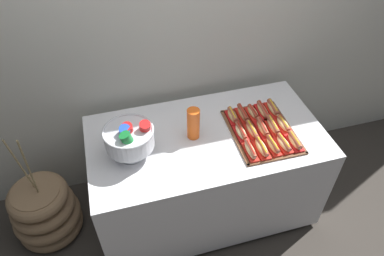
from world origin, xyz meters
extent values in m
plane|color=#38332D|center=(0.00, 0.00, 0.00)|extent=(10.00, 10.00, 0.00)
cube|color=beige|center=(0.00, 0.55, 1.30)|extent=(6.00, 0.10, 2.60)
cube|color=silver|center=(0.00, 0.00, 0.42)|extent=(1.56, 0.83, 0.75)
cylinder|color=black|center=(0.67, -0.30, 0.02)|extent=(0.05, 0.05, 0.04)
cylinder|color=black|center=(-0.67, 0.30, 0.02)|extent=(0.05, 0.05, 0.04)
cylinder|color=black|center=(0.67, 0.30, 0.02)|extent=(0.05, 0.05, 0.04)
cylinder|color=#896B4C|center=(-1.18, 0.12, 0.23)|extent=(0.33, 0.33, 0.47)
torus|color=#896B4C|center=(-1.18, 0.12, 0.06)|extent=(0.47, 0.47, 0.11)
torus|color=#896B4C|center=(-1.18, 0.12, 0.18)|extent=(0.48, 0.48, 0.11)
torus|color=#896B4C|center=(-1.18, 0.12, 0.29)|extent=(0.45, 0.45, 0.11)
torus|color=#896B4C|center=(-1.18, 0.12, 0.41)|extent=(0.42, 0.42, 0.11)
cylinder|color=#937F56|center=(-1.14, 0.08, 0.74)|extent=(0.05, 0.06, 0.54)
cylinder|color=#937F56|center=(-1.21, 0.17, 0.69)|extent=(0.07, 0.04, 0.45)
cube|color=brown|center=(0.36, -0.07, 0.80)|extent=(0.41, 0.53, 0.01)
cube|color=brown|center=(0.36, -0.32, 0.81)|extent=(0.41, 0.02, 0.01)
cube|color=brown|center=(0.37, 0.19, 0.81)|extent=(0.41, 0.02, 0.01)
cube|color=brown|center=(0.17, -0.06, 0.81)|extent=(0.03, 0.53, 0.01)
cube|color=brown|center=(0.56, -0.07, 0.81)|extent=(0.03, 0.53, 0.01)
cube|color=red|center=(0.21, -0.23, 0.81)|extent=(0.06, 0.17, 0.02)
ellipsoid|color=#E0BC7F|center=(0.21, -0.23, 0.83)|extent=(0.05, 0.16, 0.04)
cylinder|color=#9E4C38|center=(0.21, -0.23, 0.85)|extent=(0.03, 0.15, 0.03)
cylinder|color=red|center=(0.21, -0.23, 0.86)|extent=(0.01, 0.13, 0.01)
cube|color=red|center=(0.28, -0.23, 0.81)|extent=(0.07, 0.18, 0.02)
ellipsoid|color=#E0BC7F|center=(0.28, -0.23, 0.83)|extent=(0.06, 0.16, 0.04)
cylinder|color=brown|center=(0.28, -0.23, 0.85)|extent=(0.03, 0.17, 0.03)
cylinder|color=yellow|center=(0.28, -0.23, 0.86)|extent=(0.01, 0.14, 0.01)
cube|color=red|center=(0.36, -0.23, 0.81)|extent=(0.06, 0.16, 0.02)
ellipsoid|color=#E0BC7F|center=(0.36, -0.23, 0.84)|extent=(0.05, 0.15, 0.04)
cylinder|color=brown|center=(0.36, -0.23, 0.85)|extent=(0.03, 0.15, 0.03)
cylinder|color=yellow|center=(0.36, -0.23, 0.86)|extent=(0.01, 0.13, 0.01)
cube|color=red|center=(0.43, -0.23, 0.81)|extent=(0.07, 0.16, 0.02)
ellipsoid|color=beige|center=(0.43, -0.23, 0.83)|extent=(0.06, 0.15, 0.04)
cylinder|color=#9E4C38|center=(0.43, -0.23, 0.84)|extent=(0.04, 0.15, 0.03)
cylinder|color=yellow|center=(0.43, -0.23, 0.86)|extent=(0.01, 0.13, 0.01)
cube|color=red|center=(0.51, -0.24, 0.81)|extent=(0.07, 0.17, 0.02)
ellipsoid|color=#E0BC7F|center=(0.51, -0.24, 0.83)|extent=(0.05, 0.15, 0.04)
cylinder|color=#9E4C38|center=(0.51, -0.24, 0.84)|extent=(0.04, 0.15, 0.03)
cylinder|color=yellow|center=(0.51, -0.24, 0.86)|extent=(0.01, 0.13, 0.01)
cube|color=red|center=(0.21, -0.07, 0.81)|extent=(0.07, 0.16, 0.02)
ellipsoid|color=beige|center=(0.21, -0.07, 0.83)|extent=(0.05, 0.15, 0.04)
cylinder|color=brown|center=(0.21, -0.07, 0.85)|extent=(0.03, 0.15, 0.03)
cylinder|color=red|center=(0.21, -0.07, 0.86)|extent=(0.01, 0.13, 0.01)
cube|color=red|center=(0.29, -0.07, 0.81)|extent=(0.06, 0.17, 0.02)
ellipsoid|color=#E0BC7F|center=(0.29, -0.07, 0.83)|extent=(0.05, 0.15, 0.04)
cylinder|color=#A8563D|center=(0.29, -0.07, 0.84)|extent=(0.03, 0.15, 0.03)
cylinder|color=yellow|center=(0.29, -0.07, 0.86)|extent=(0.01, 0.13, 0.01)
cube|color=red|center=(0.36, -0.07, 0.81)|extent=(0.07, 0.18, 0.02)
ellipsoid|color=#E0BC7F|center=(0.36, -0.07, 0.83)|extent=(0.06, 0.17, 0.04)
cylinder|color=#A8563D|center=(0.36, -0.07, 0.85)|extent=(0.04, 0.16, 0.03)
cylinder|color=red|center=(0.36, -0.07, 0.86)|extent=(0.02, 0.13, 0.01)
cube|color=red|center=(0.44, -0.07, 0.81)|extent=(0.07, 0.18, 0.02)
ellipsoid|color=beige|center=(0.44, -0.07, 0.84)|extent=(0.06, 0.17, 0.04)
cylinder|color=#A8563D|center=(0.44, -0.07, 0.85)|extent=(0.04, 0.16, 0.03)
cylinder|color=yellow|center=(0.44, -0.07, 0.86)|extent=(0.02, 0.14, 0.01)
cube|color=red|center=(0.51, -0.07, 0.81)|extent=(0.07, 0.16, 0.02)
ellipsoid|color=#E0BC7F|center=(0.51, -0.07, 0.83)|extent=(0.06, 0.15, 0.04)
cylinder|color=#A8563D|center=(0.51, -0.07, 0.84)|extent=(0.03, 0.14, 0.03)
cylinder|color=yellow|center=(0.51, -0.07, 0.85)|extent=(0.01, 0.12, 0.01)
cube|color=red|center=(0.21, 0.10, 0.81)|extent=(0.07, 0.15, 0.02)
ellipsoid|color=tan|center=(0.21, 0.10, 0.83)|extent=(0.05, 0.14, 0.04)
cylinder|color=#A8563D|center=(0.21, 0.10, 0.85)|extent=(0.03, 0.14, 0.03)
cylinder|color=yellow|center=(0.21, 0.10, 0.86)|extent=(0.01, 0.12, 0.01)
cube|color=red|center=(0.29, 0.10, 0.81)|extent=(0.06, 0.18, 0.02)
ellipsoid|color=tan|center=(0.29, 0.10, 0.84)|extent=(0.05, 0.16, 0.04)
cylinder|color=brown|center=(0.29, 0.10, 0.85)|extent=(0.03, 0.16, 0.03)
cylinder|color=red|center=(0.29, 0.10, 0.86)|extent=(0.01, 0.14, 0.01)
cube|color=red|center=(0.36, 0.10, 0.81)|extent=(0.07, 0.15, 0.02)
ellipsoid|color=#E0BC7F|center=(0.36, 0.10, 0.83)|extent=(0.05, 0.14, 0.04)
cylinder|color=brown|center=(0.36, 0.10, 0.84)|extent=(0.03, 0.13, 0.03)
cylinder|color=red|center=(0.36, 0.10, 0.85)|extent=(0.01, 0.11, 0.01)
cube|color=red|center=(0.44, 0.10, 0.81)|extent=(0.07, 0.19, 0.02)
ellipsoid|color=tan|center=(0.44, 0.10, 0.83)|extent=(0.06, 0.17, 0.04)
cylinder|color=#9E4C38|center=(0.44, 0.10, 0.84)|extent=(0.04, 0.17, 0.03)
cylinder|color=red|center=(0.44, 0.10, 0.86)|extent=(0.01, 0.15, 0.01)
cube|color=red|center=(0.51, 0.09, 0.81)|extent=(0.08, 0.18, 0.02)
ellipsoid|color=#E0BC7F|center=(0.51, 0.09, 0.83)|extent=(0.06, 0.17, 0.04)
cylinder|color=#9E4C38|center=(0.51, 0.09, 0.85)|extent=(0.04, 0.15, 0.03)
cylinder|color=yellow|center=(0.51, 0.09, 0.86)|extent=(0.01, 0.13, 0.01)
cylinder|color=silver|center=(-0.50, -0.03, 0.80)|extent=(0.18, 0.18, 0.02)
cone|color=silver|center=(-0.50, -0.03, 0.84)|extent=(0.06, 0.06, 0.06)
cylinder|color=silver|center=(-0.50, -0.03, 0.93)|extent=(0.30, 0.30, 0.12)
torus|color=silver|center=(-0.50, -0.03, 0.99)|extent=(0.31, 0.31, 0.02)
cylinder|color=red|center=(-0.40, -0.04, 0.98)|extent=(0.10, 0.12, 0.14)
cylinder|color=red|center=(-0.50, -0.02, 0.98)|extent=(0.09, 0.11, 0.14)
cylinder|color=#1E47B2|center=(-0.52, -0.03, 0.98)|extent=(0.09, 0.12, 0.14)
cylinder|color=#197A33|center=(-0.51, -0.11, 0.98)|extent=(0.12, 0.09, 0.14)
cylinder|color=#EA5B19|center=(-0.09, 0.02, 0.85)|extent=(0.08, 0.08, 0.12)
cylinder|color=#EA5B19|center=(-0.09, 0.02, 0.87)|extent=(0.08, 0.08, 0.12)
cylinder|color=#EA5B19|center=(-0.09, 0.02, 0.89)|extent=(0.08, 0.08, 0.12)
cylinder|color=#EA5B19|center=(-0.09, 0.02, 0.92)|extent=(0.08, 0.08, 0.12)
cylinder|color=#EA5B19|center=(-0.09, 0.02, 0.94)|extent=(0.08, 0.08, 0.12)
cylinder|color=#EA5B19|center=(-0.09, 0.02, 0.96)|extent=(0.08, 0.08, 0.12)
camera|label=1|loc=(-0.55, -1.58, 2.43)|focal=33.23mm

